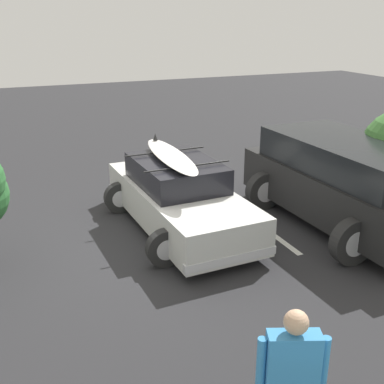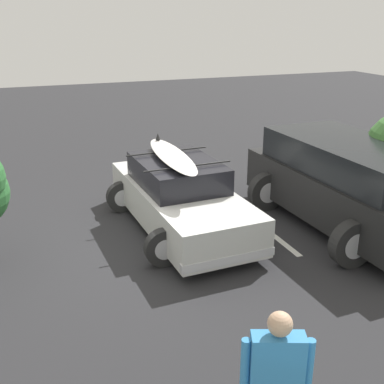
{
  "view_description": "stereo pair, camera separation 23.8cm",
  "coord_description": "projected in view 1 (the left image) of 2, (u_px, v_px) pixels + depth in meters",
  "views": [
    {
      "loc": [
        2.45,
        7.53,
        3.9
      ],
      "look_at": [
        -0.63,
        0.17,
        0.95
      ],
      "focal_mm": 45.0,
      "sensor_mm": 36.0,
      "label": 1
    },
    {
      "loc": [
        2.23,
        7.62,
        3.9
      ],
      "look_at": [
        -0.63,
        0.17,
        0.95
      ],
      "focal_mm": 45.0,
      "sensor_mm": 36.0,
      "label": 2
    }
  ],
  "objects": [
    {
      "name": "person_bystander",
      "position": [
        292.0,
        374.0,
        4.17
      ],
      "size": [
        0.59,
        0.34,
        1.61
      ],
      "color": "#33384C",
      "rests_on": "ground"
    },
    {
      "name": "parking_stripe",
      "position": [
        248.0,
        216.0,
        9.9
      ],
      "size": [
        0.12,
        3.7,
        0.0
      ],
      "primitive_type": "cube",
      "rotation": [
        0.0,
        0.0,
        1.57
      ],
      "color": "silver",
      "rests_on": "ground"
    },
    {
      "name": "suv_car",
      "position": [
        345.0,
        181.0,
        9.25
      ],
      "size": [
        2.8,
        4.69,
        1.7
      ],
      "color": "black",
      "rests_on": "ground"
    },
    {
      "name": "sedan_car",
      "position": [
        179.0,
        197.0,
        9.17
      ],
      "size": [
        2.37,
        4.17,
        1.61
      ],
      "color": "silver",
      "rests_on": "ground"
    },
    {
      "name": "ground_plane",
      "position": [
        156.0,
        243.0,
        8.76
      ],
      "size": [
        44.0,
        44.0,
        0.02
      ],
      "primitive_type": "cube",
      "color": "#28282B",
      "rests_on": "ground"
    }
  ]
}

